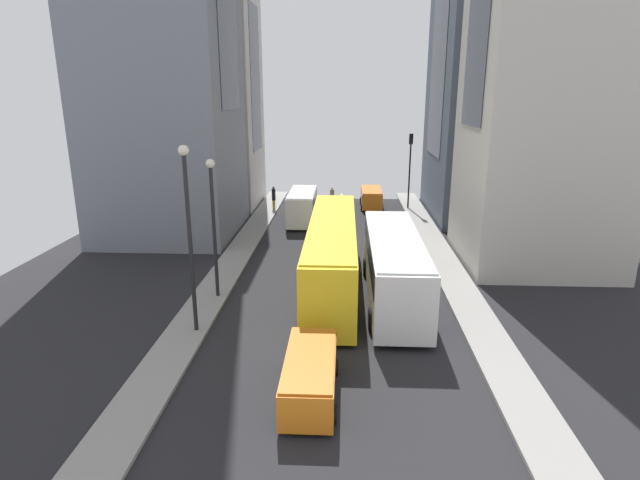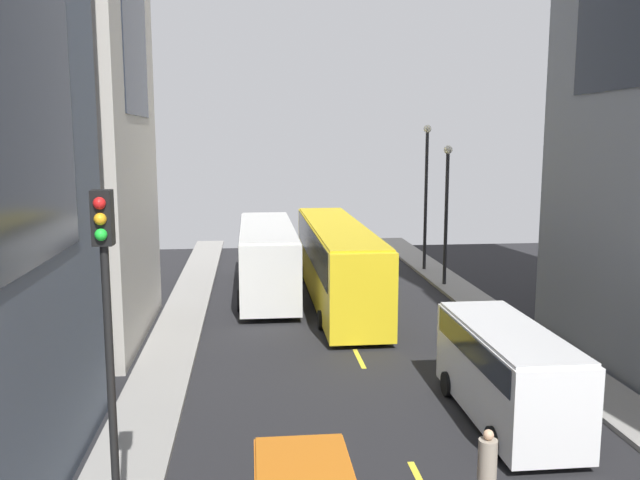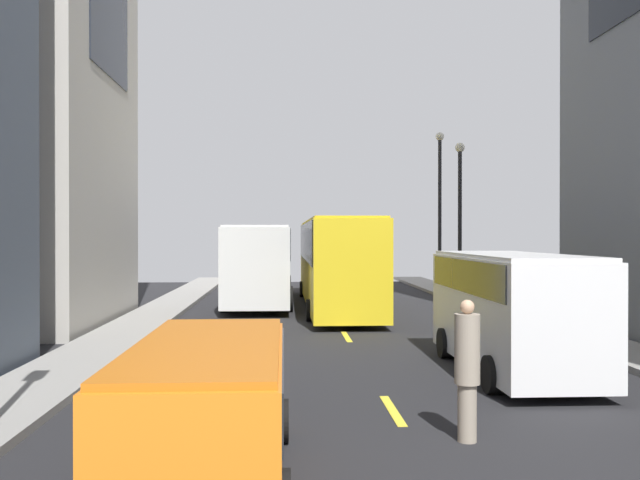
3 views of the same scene
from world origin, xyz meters
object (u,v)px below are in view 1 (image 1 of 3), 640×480
(car_orange_2, at_px, (310,373))
(traffic_light_near_corner, at_px, (410,157))
(streetcar_yellow, at_px, (332,248))
(pedestrian_walking_far, at_px, (332,198))
(pedestrian_waiting_curb, at_px, (274,197))
(car_orange_1, at_px, (371,196))
(delivery_van_white, at_px, (302,204))
(city_bus_white, at_px, (394,262))

(car_orange_2, bearing_deg, traffic_light_near_corner, -102.78)
(car_orange_2, relative_size, traffic_light_near_corner, 0.72)
(car_orange_2, xyz_separation_m, traffic_light_near_corner, (-6.79, -29.94, 3.76))
(streetcar_yellow, relative_size, pedestrian_walking_far, 7.31)
(pedestrian_waiting_curb, bearing_deg, pedestrian_walking_far, 81.09)
(car_orange_1, distance_m, pedestrian_walking_far, 3.81)
(streetcar_yellow, distance_m, car_orange_2, 10.92)
(delivery_van_white, bearing_deg, city_bus_white, 110.86)
(city_bus_white, distance_m, pedestrian_waiting_curb, 21.66)
(pedestrian_walking_far, bearing_deg, city_bus_white, 135.42)
(streetcar_yellow, xyz_separation_m, car_orange_1, (-3.05, -19.88, -1.13))
(streetcar_yellow, height_order, delivery_van_white, streetcar_yellow)
(delivery_van_white, bearing_deg, pedestrian_walking_far, -115.35)
(city_bus_white, height_order, streetcar_yellow, streetcar_yellow)
(streetcar_yellow, bearing_deg, delivery_van_white, -78.60)
(car_orange_1, height_order, pedestrian_walking_far, pedestrian_walking_far)
(streetcar_yellow, relative_size, delivery_van_white, 2.47)
(delivery_van_white, height_order, traffic_light_near_corner, traffic_light_near_corner)
(delivery_van_white, bearing_deg, streetcar_yellow, 101.40)
(city_bus_white, relative_size, pedestrian_walking_far, 5.58)
(pedestrian_waiting_curb, distance_m, traffic_light_near_corner, 12.50)
(traffic_light_near_corner, bearing_deg, car_orange_2, 77.22)
(streetcar_yellow, distance_m, pedestrian_walking_far, 18.55)
(city_bus_white, relative_size, car_orange_2, 2.41)
(delivery_van_white, distance_m, pedestrian_walking_far, 5.31)
(city_bus_white, distance_m, streetcar_yellow, 3.68)
(traffic_light_near_corner, bearing_deg, city_bus_white, 81.46)
(delivery_van_white, height_order, car_orange_2, delivery_van_white)
(city_bus_white, height_order, delivery_van_white, city_bus_white)
(car_orange_2, bearing_deg, delivery_van_white, -84.66)
(pedestrian_waiting_curb, bearing_deg, traffic_light_near_corner, 79.98)
(city_bus_white, bearing_deg, traffic_light_near_corner, -98.54)
(car_orange_1, relative_size, traffic_light_near_corner, 0.72)
(delivery_van_white, distance_m, car_orange_2, 24.69)
(streetcar_yellow, bearing_deg, car_orange_1, -98.74)
(pedestrian_waiting_curb, bearing_deg, city_bus_white, 8.34)
(delivery_van_white, relative_size, traffic_light_near_corner, 0.92)
(delivery_van_white, xyz_separation_m, traffic_light_near_corner, (-9.09, -5.36, 3.15))
(streetcar_yellow, bearing_deg, pedestrian_walking_far, -88.44)
(pedestrian_walking_far, bearing_deg, car_orange_1, -123.85)
(car_orange_2, bearing_deg, car_orange_1, -96.55)
(car_orange_1, bearing_deg, pedestrian_walking_far, 20.96)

